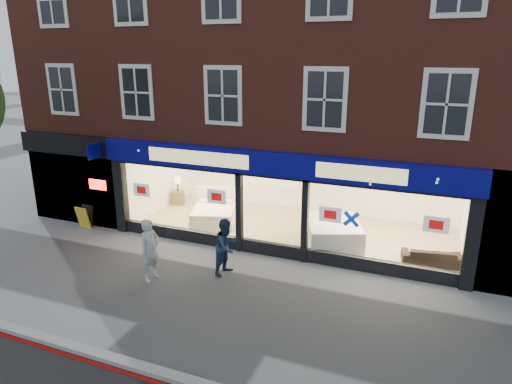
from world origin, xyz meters
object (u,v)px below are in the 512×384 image
Objects in this scene: mattress_stack at (333,234)px; pedestrian_blue at (226,246)px; display_bed at (215,213)px; a_board at (85,217)px; sofa at (432,256)px; pedestrian_grey at (150,250)px.

pedestrian_blue is (-2.40, -2.81, 0.31)m from mattress_stack.
display_bed is 4.58m from a_board.
pedestrian_grey is at bearing 17.34° from sofa.
mattress_stack is at bearing -27.74° from pedestrian_blue.
mattress_stack is 8.69m from a_board.
a_board is (-8.54, -1.59, -0.08)m from mattress_stack.
pedestrian_grey reaches higher than mattress_stack.
pedestrian_grey is (-7.11, -3.67, 0.53)m from sofa.
mattress_stack is 5.72m from pedestrian_grey.
pedestrian_grey is (4.39, -2.32, 0.45)m from a_board.
sofa is at bearing 11.50° from a_board.
display_bed is 2.74× the size of a_board.
pedestrian_blue is at bearing -6.42° from a_board.
mattress_stack is 2.97× the size of a_board.
display_bed reaches higher than sofa.
pedestrian_grey reaches higher than display_bed.
pedestrian_blue is (2.11, -3.38, 0.41)m from display_bed.
a_board is at bearing -169.48° from mattress_stack.
a_board reaches higher than sofa.
a_board is (-11.50, -1.35, 0.07)m from sofa.
pedestrian_grey is at bearing 134.67° from pedestrian_blue.
pedestrian_grey is (-4.16, -3.91, 0.37)m from mattress_stack.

